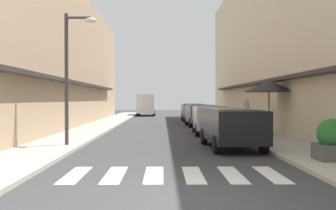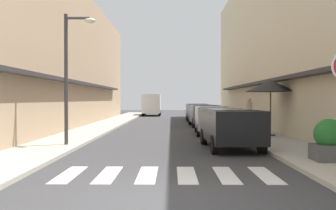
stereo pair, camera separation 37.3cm
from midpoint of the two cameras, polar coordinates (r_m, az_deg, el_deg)
ground_plane at (r=23.26m, az=-0.59°, el=-3.69°), size 88.55×88.55×0.00m
sidewalk_left at (r=23.66m, az=-11.43°, el=-3.49°), size 2.23×56.35×0.12m
sidewalk_right at (r=23.69m, az=10.24°, el=-3.48°), size 2.23×56.35×0.12m
building_row_left at (r=25.62m, az=-19.05°, el=6.74°), size 5.50×38.23×8.99m
building_row_right at (r=25.82m, az=17.83°, el=9.31°), size 5.50×38.23×11.32m
crosswalk at (r=9.61m, az=-0.31°, el=-10.11°), size 5.20×2.20×0.01m
parked_car_near at (r=14.67m, az=8.47°, el=-2.73°), size 1.96×4.40×1.47m
parked_car_mid at (r=20.59m, az=5.79°, el=-1.72°), size 1.89×3.95×1.47m
parked_car_far at (r=26.60m, az=4.30°, el=-1.14°), size 1.94×4.16×1.47m
parked_car_distant at (r=33.41m, az=3.26°, el=-0.74°), size 1.82×4.47×1.47m
delivery_van at (r=44.26m, az=-3.43°, el=0.27°), size 2.04×5.42×2.37m
street_lamp at (r=15.27m, az=-14.50°, el=5.81°), size 1.19×0.28×4.93m
cafe_umbrella at (r=19.20m, az=13.94°, el=2.65°), size 2.41×2.41×2.62m
planter_corner at (r=11.92m, az=21.92°, el=-4.79°), size 0.87×0.87×1.17m
pedestrian_walking_near at (r=23.51m, az=10.88°, el=-1.04°), size 0.34×0.34×1.79m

